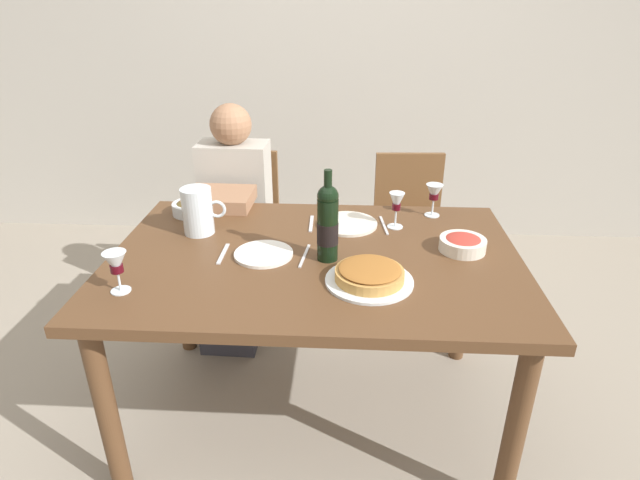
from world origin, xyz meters
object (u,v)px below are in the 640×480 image
object	(u,v)px
dinner_plate_right_setting	(347,224)
chair_left	(244,223)
wine_glass_centre	(434,194)
wine_bottle	(328,223)
chair_right	(409,227)
dinner_plate_left_setting	(264,254)
wine_glass_left_diner	(397,204)
baked_tart	(369,275)
dining_table	(315,277)
salad_bowl	(463,243)
diner_left	(232,220)
olive_bowl	(191,207)
water_pitcher	(198,214)
wine_glass_right_diner	(116,264)

from	to	relation	value
dinner_plate_right_setting	chair_left	world-z (taller)	chair_left
wine_glass_centre	wine_bottle	bearing A→B (deg)	-135.47
chair_right	chair_left	bearing A→B (deg)	-3.23
wine_bottle	dinner_plate_left_setting	size ratio (longest dim) A/B	1.55
wine_glass_left_diner	baked_tart	bearing A→B (deg)	-104.65
dining_table	wine_glass_centre	bearing A→B (deg)	39.59
salad_bowl	diner_left	world-z (taller)	diner_left
salad_bowl	chair_right	world-z (taller)	chair_right
olive_bowl	wine_glass_centre	xyz separation A→B (m)	(1.04, 0.04, 0.07)
dining_table	chair_right	size ratio (longest dim) A/B	1.72
water_pitcher	dinner_plate_right_setting	distance (m)	0.60
dining_table	diner_left	xyz separation A→B (m)	(-0.45, 0.63, -0.05)
wine_glass_right_diner	chair_right	xyz separation A→B (m)	(1.05, 1.16, -0.36)
salad_bowl	olive_bowl	bearing A→B (deg)	165.12
salad_bowl	wine_glass_centre	size ratio (longest dim) A/B	1.22
wine_glass_left_diner	chair_left	size ratio (longest dim) A/B	0.17
baked_tart	olive_bowl	bearing A→B (deg)	144.00
olive_bowl	wine_glass_centre	size ratio (longest dim) A/B	1.11
salad_bowl	diner_left	size ratio (longest dim) A/B	0.15
baked_tart	diner_left	world-z (taller)	diner_left
wine_glass_left_diner	wine_glass_centre	bearing A→B (deg)	37.98
wine_glass_left_diner	wine_glass_right_diner	world-z (taller)	wine_glass_left_diner
olive_bowl	diner_left	bearing A→B (deg)	68.28
olive_bowl	dinner_plate_right_setting	xyz separation A→B (m)	(0.68, -0.08, -0.02)
wine_glass_right_diner	baked_tart	bearing A→B (deg)	7.29
dining_table	olive_bowl	world-z (taller)	olive_bowl
wine_bottle	baked_tart	distance (m)	0.24
salad_bowl	dining_table	bearing A→B (deg)	-173.18
water_pitcher	wine_bottle	bearing A→B (deg)	-20.78
dining_table	wine_bottle	xyz separation A→B (m)	(0.05, -0.03, 0.23)
wine_glass_left_diner	diner_left	distance (m)	0.88
salad_bowl	wine_glass_centre	distance (m)	0.35
wine_glass_right_diner	chair_right	world-z (taller)	wine_glass_right_diner
dinner_plate_right_setting	diner_left	distance (m)	0.69
wine_glass_right_diner	dinner_plate_right_setting	xyz separation A→B (m)	(0.72, 0.57, -0.09)
salad_bowl	wine_glass_left_diner	bearing A→B (deg)	139.35
chair_left	diner_left	size ratio (longest dim) A/B	0.75
salad_bowl	wine_glass_right_diner	xyz separation A→B (m)	(-1.15, -0.36, 0.07)
salad_bowl	dinner_plate_left_setting	size ratio (longest dim) A/B	0.80
olive_bowl	chair_right	world-z (taller)	chair_right
olive_bowl	wine_glass_right_diner	xyz separation A→B (m)	(-0.05, -0.65, 0.07)
dining_table	dinner_plate_left_setting	xyz separation A→B (m)	(-0.19, -0.02, 0.10)
wine_glass_right_diner	wine_glass_centre	size ratio (longest dim) A/B	0.99
wine_glass_centre	dinner_plate_left_setting	bearing A→B (deg)	-148.23
wine_glass_right_diner	chair_right	distance (m)	1.61
wine_glass_left_diner	olive_bowl	bearing A→B (deg)	173.87
olive_bowl	dinner_plate_right_setting	distance (m)	0.68
dining_table	diner_left	size ratio (longest dim) A/B	1.29
dining_table	wine_bottle	distance (m)	0.24
wine_bottle	chair_right	distance (m)	1.06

